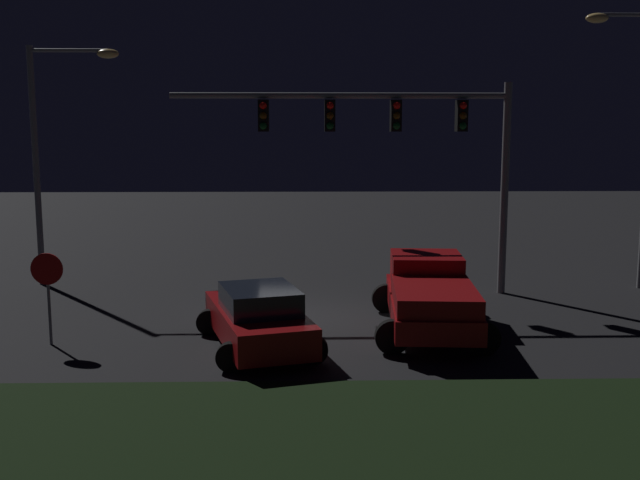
{
  "coord_description": "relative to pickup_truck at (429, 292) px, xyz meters",
  "views": [
    {
      "loc": [
        -0.02,
        -19.86,
        5.16
      ],
      "look_at": [
        0.45,
        0.16,
        2.11
      ],
      "focal_mm": 41.72,
      "sensor_mm": 36.0,
      "label": 1
    }
  ],
  "objects": [
    {
      "name": "grass_median",
      "position": [
        -3.21,
        -6.31,
        -0.95
      ],
      "size": [
        23.78,
        4.39,
        0.1
      ],
      "primitive_type": "cube",
      "color": "black",
      "rests_on": "ground_plane"
    },
    {
      "name": "stop_sign",
      "position": [
        -9.27,
        -1.13,
        0.56
      ],
      "size": [
        0.76,
        0.08,
        2.23
      ],
      "color": "slate",
      "rests_on": "ground_plane"
    },
    {
      "name": "street_lamp_right",
      "position": [
        7.28,
        4.86,
        4.41
      ],
      "size": [
        2.32,
        0.44,
        8.72
      ],
      "color": "slate",
      "rests_on": "ground_plane"
    },
    {
      "name": "street_lamp_left",
      "position": [
        -11.25,
        5.87,
        3.92
      ],
      "size": [
        2.92,
        0.44,
        7.72
      ],
      "color": "slate",
      "rests_on": "ground_plane"
    },
    {
      "name": "car_sedan",
      "position": [
        -4.28,
        -1.57,
        -0.26
      ],
      "size": [
        3.22,
        4.72,
        1.51
      ],
      "rotation": [
        0.0,
        0.0,
        1.85
      ],
      "color": "maroon",
      "rests_on": "ground_plane"
    },
    {
      "name": "ground_plane",
      "position": [
        -3.21,
        1.38,
        -1.0
      ],
      "size": [
        80.0,
        80.0,
        0.0
      ],
      "primitive_type": "plane",
      "color": "black"
    },
    {
      "name": "traffic_signal_gantry",
      "position": [
        -0.36,
        4.22,
        4.03
      ],
      "size": [
        10.32,
        0.56,
        6.5
      ],
      "color": "slate",
      "rests_on": "ground_plane"
    },
    {
      "name": "pickup_truck",
      "position": [
        0.0,
        0.0,
        0.0
      ],
      "size": [
        3.15,
        5.54,
        1.8
      ],
      "rotation": [
        0.0,
        0.0,
        1.5
      ],
      "color": "maroon",
      "rests_on": "ground_plane"
    }
  ]
}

